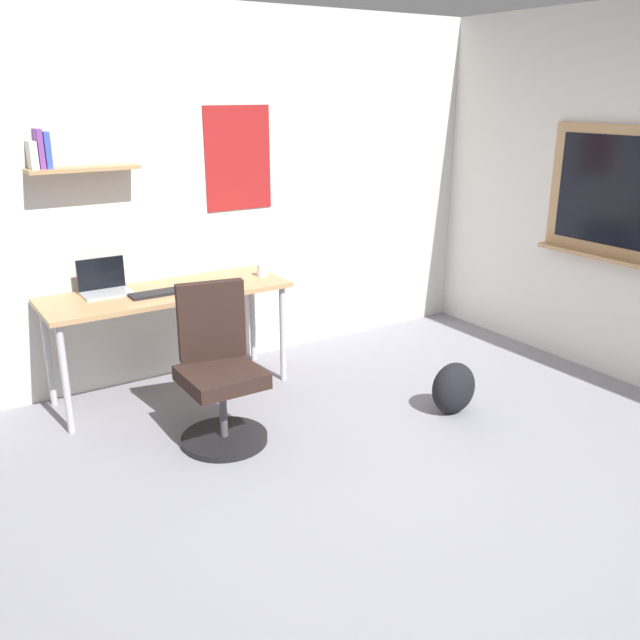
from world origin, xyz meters
The scene contains 9 objects.
ground_plane centered at (0.00, 0.00, 0.00)m, with size 5.20×5.20×0.00m, color gray.
wall_back centered at (0.00, 2.45, 1.30)m, with size 5.00×0.30×2.60m.
desk centered at (-0.44, 2.07, 0.67)m, with size 1.63×0.59×0.75m.
office_chair centered at (-0.43, 1.28, 0.41)m, with size 0.52×0.53×0.95m.
laptop centered at (-0.81, 2.22, 0.80)m, with size 0.31×0.21×0.23m.
keyboard centered at (-0.52, 2.00, 0.76)m, with size 0.37×0.13×0.02m, color black.
computer_mouse centered at (-0.24, 2.00, 0.76)m, with size 0.10×0.06×0.03m, color #262628.
coffee_mug centered at (0.28, 2.05, 0.79)m, with size 0.08×0.08×0.09m, color silver.
backpack centered at (0.99, 0.77, 0.17)m, with size 0.32×0.22×0.35m, color black.
Camera 1 is at (-1.94, -2.18, 2.01)m, focal length 38.22 mm.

